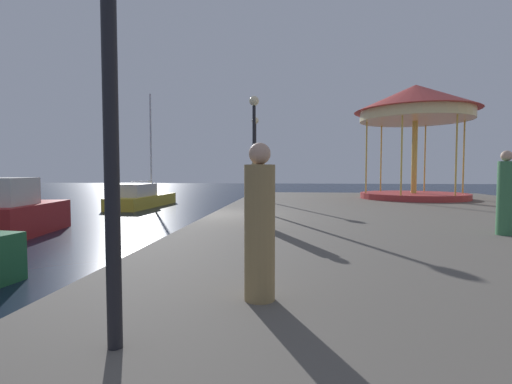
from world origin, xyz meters
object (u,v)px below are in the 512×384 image
(sailboat_yellow, at_px, (142,198))
(person_by_the_water, at_px, (258,192))
(person_mid_promenade, at_px, (260,227))
(carousel, at_px, (415,113))
(bollard_center, at_px, (249,194))
(lamp_post_mid_promenade, at_px, (254,132))
(lamp_post_far_end, at_px, (255,143))
(bollard_south, at_px, (255,192))
(motorboat_red, at_px, (15,214))
(bollard_north, at_px, (254,194))
(person_near_carousel, at_px, (505,195))

(sailboat_yellow, distance_m, person_by_the_water, 15.78)
(person_mid_promenade, bearing_deg, carousel, 68.15)
(sailboat_yellow, height_order, carousel, sailboat_yellow)
(bollard_center, relative_size, person_by_the_water, 0.21)
(person_mid_promenade, bearing_deg, person_by_the_water, 95.67)
(lamp_post_mid_promenade, distance_m, person_by_the_water, 4.52)
(lamp_post_far_end, relative_size, bollard_center, 10.57)
(carousel, distance_m, person_mid_promenade, 18.31)
(bollard_south, xyz_separation_m, person_mid_promenade, (1.94, -18.21, 0.61))
(lamp_post_mid_promenade, relative_size, bollard_center, 10.48)
(motorboat_red, distance_m, bollard_center, 10.84)
(lamp_post_far_end, bearing_deg, bollard_south, 95.87)
(motorboat_red, distance_m, bollard_south, 12.52)
(motorboat_red, height_order, bollard_north, motorboat_red)
(motorboat_red, bearing_deg, bollard_center, 47.85)
(lamp_post_far_end, height_order, person_by_the_water, lamp_post_far_end)
(person_by_the_water, bearing_deg, motorboat_red, 164.91)
(motorboat_red, xyz_separation_m, bollard_north, (7.45, 8.92, 0.24))
(carousel, bearing_deg, person_near_carousel, -97.69)
(bollard_center, relative_size, bollard_south, 1.00)
(lamp_post_far_end, xyz_separation_m, bollard_south, (-0.30, 2.91, -2.70))
(lamp_post_far_end, height_order, bollard_south, lamp_post_far_end)
(person_mid_promenade, bearing_deg, bollard_center, 97.38)
(sailboat_yellow, distance_m, bollard_north, 7.56)
(lamp_post_far_end, relative_size, bollard_south, 10.57)
(sailboat_yellow, xyz_separation_m, person_near_carousel, (14.31, -14.04, 1.12))
(bollard_center, height_order, person_near_carousel, person_near_carousel)
(bollard_south, bearing_deg, lamp_post_mid_promenade, -84.35)
(person_near_carousel, distance_m, person_by_the_water, 5.73)
(bollard_north, bearing_deg, lamp_post_far_end, -81.05)
(motorboat_red, bearing_deg, person_by_the_water, -15.09)
(lamp_post_far_end, height_order, bollard_center, lamp_post_far_end)
(bollard_north, distance_m, bollard_south, 1.17)
(bollard_north, distance_m, person_mid_promenade, 17.16)
(carousel, relative_size, lamp_post_far_end, 1.48)
(bollard_north, bearing_deg, carousel, -2.63)
(bollard_center, xyz_separation_m, bollard_south, (0.15, 2.05, 0.00))
(bollard_north, bearing_deg, person_near_carousel, -60.12)
(lamp_post_mid_promenade, height_order, bollard_center, lamp_post_mid_promenade)
(person_near_carousel, xyz_separation_m, person_by_the_water, (-5.65, 0.90, 0.00))
(carousel, height_order, bollard_south, carousel)
(lamp_post_mid_promenade, xyz_separation_m, bollard_south, (-0.83, 8.43, -2.68))
(bollard_north, bearing_deg, person_mid_promenade, -83.58)
(person_mid_promenade, bearing_deg, lamp_post_mid_promenade, 96.46)
(sailboat_yellow, distance_m, lamp_post_mid_promenade, 12.60)
(bollard_south, bearing_deg, person_by_the_water, -83.72)
(carousel, bearing_deg, lamp_post_mid_promenade, -138.57)
(carousel, relative_size, bollard_center, 15.65)
(carousel, xyz_separation_m, person_near_carousel, (-1.59, -11.79, -3.61))
(motorboat_red, distance_m, lamp_post_far_end, 10.94)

